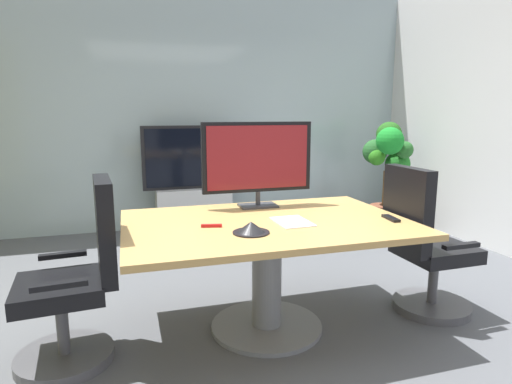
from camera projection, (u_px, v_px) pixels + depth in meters
ground_plane at (247, 322)px, 3.07m from camera, size 7.02×7.02×0.00m
wall_back_glass_partition at (186, 110)px, 5.45m from camera, size 6.02×0.10×2.99m
conference_table at (267, 249)px, 2.88m from camera, size 1.85×1.23×0.76m
office_chair_left at (77, 287)px, 2.53m from camera, size 0.61×0.59×1.09m
office_chair_right at (424, 253)px, 3.15m from camera, size 0.60×0.57×1.09m
tv_monitor at (258, 159)px, 3.22m from camera, size 0.84×0.18×0.64m
wall_display_unit at (194, 197)px, 5.31m from camera, size 1.20×0.36×1.31m
potted_plant at (387, 162)px, 5.40m from camera, size 0.60×0.65×1.35m
conference_phone at (251, 228)px, 2.56m from camera, size 0.22×0.22×0.07m
remote_control at (391, 218)px, 2.88m from camera, size 0.07×0.17×0.02m
whiteboard_marker at (211, 226)px, 2.69m from camera, size 0.13×0.05×0.02m
paper_notepad at (292, 222)px, 2.81m from camera, size 0.22×0.30×0.01m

